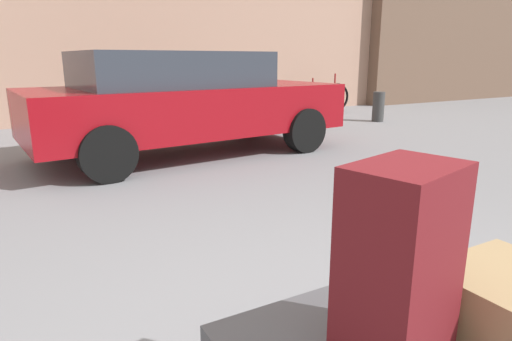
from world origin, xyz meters
TOP-DOWN VIEW (x-y plane):
  - suitcase_tan_center at (0.34, -0.12)m, footprint 0.51×0.40m
  - suitcase_maroon_rear_right at (-0.19, -0.07)m, footprint 0.43×0.35m
  - parked_car at (0.93, 4.87)m, footprint 4.44×2.22m
  - bicycle_leaning at (5.69, 8.01)m, footprint 1.75×0.27m
  - bollard_kerb_near at (2.63, 6.00)m, footprint 0.25×0.25m
  - bollard_kerb_mid at (4.17, 6.00)m, footprint 0.25×0.25m
  - bollard_kerb_far at (5.75, 6.00)m, footprint 0.25×0.25m

SIDE VIEW (x-z plane):
  - bollard_kerb_near at x=2.63m, z-range 0.00..0.64m
  - bollard_kerb_mid at x=4.17m, z-range 0.00..0.64m
  - bollard_kerb_far at x=5.75m, z-range 0.00..0.64m
  - bicycle_leaning at x=5.69m, z-range -0.11..0.85m
  - suitcase_tan_center at x=0.34m, z-range 0.34..0.55m
  - suitcase_maroon_rear_right at x=-0.19m, z-range 0.34..1.02m
  - parked_car at x=0.93m, z-range 0.05..1.47m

